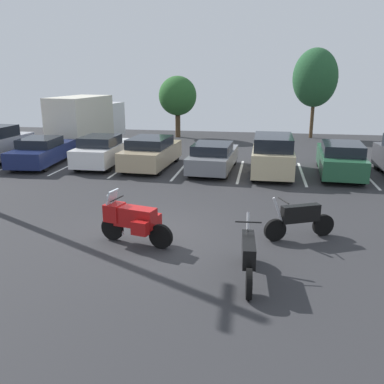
# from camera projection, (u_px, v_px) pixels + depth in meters

# --- Properties ---
(ground) EXTENTS (44.00, 44.00, 0.10)m
(ground) POSITION_uv_depth(u_px,v_px,m) (152.00, 236.00, 12.20)
(ground) COLOR #2D2D30
(motorcycle_touring) EXTENTS (2.16, 1.05, 1.46)m
(motorcycle_touring) POSITION_uv_depth(u_px,v_px,m) (132.00, 219.00, 11.38)
(motorcycle_touring) COLOR black
(motorcycle_touring) RESTS_ON ground
(motorcycle_second) EXTENTS (0.62, 2.35, 1.30)m
(motorcycle_second) POSITION_uv_depth(u_px,v_px,m) (248.00, 255.00, 9.43)
(motorcycle_second) COLOR black
(motorcycle_second) RESTS_ON ground
(motorcycle_third) EXTENTS (2.00, 1.02, 1.28)m
(motorcycle_third) POSITION_uv_depth(u_px,v_px,m) (300.00, 219.00, 11.76)
(motorcycle_third) COLOR black
(motorcycle_third) RESTS_ON ground
(parking_stripes) EXTENTS (25.85, 4.80, 0.01)m
(parking_stripes) POSITION_uv_depth(u_px,v_px,m) (153.00, 168.00, 20.58)
(parking_stripes) COLOR silver
(parking_stripes) RESTS_ON ground
(car_navy) EXTENTS (2.12, 4.66, 1.39)m
(car_navy) POSITION_uv_depth(u_px,v_px,m) (42.00, 151.00, 21.16)
(car_navy) COLOR navy
(car_navy) RESTS_ON ground
(car_white) EXTENTS (1.77, 4.34, 1.52)m
(car_white) POSITION_uv_depth(u_px,v_px,m) (103.00, 151.00, 20.97)
(car_white) COLOR white
(car_white) RESTS_ON ground
(car_tan) EXTENTS (2.17, 4.59, 1.51)m
(car_tan) POSITION_uv_depth(u_px,v_px,m) (151.00, 153.00, 20.51)
(car_tan) COLOR tan
(car_tan) RESTS_ON ground
(car_grey) EXTENTS (2.07, 4.54, 1.36)m
(car_grey) POSITION_uv_depth(u_px,v_px,m) (213.00, 157.00, 19.82)
(car_grey) COLOR slate
(car_grey) RESTS_ON ground
(car_champagne) EXTENTS (1.80, 4.42, 1.83)m
(car_champagne) POSITION_uv_depth(u_px,v_px,m) (273.00, 155.00, 19.07)
(car_champagne) COLOR #C1B289
(car_champagne) RESTS_ON ground
(car_green) EXTENTS (2.11, 4.92, 1.53)m
(car_green) POSITION_uv_depth(u_px,v_px,m) (340.00, 159.00, 18.98)
(car_green) COLOR #235638
(car_green) RESTS_ON ground
(box_truck) EXTENTS (3.09, 6.27, 3.10)m
(box_truck) POSITION_uv_depth(u_px,v_px,m) (86.00, 120.00, 26.54)
(box_truck) COLOR silver
(box_truck) RESTS_ON ground
(tree_left) EXTENTS (2.66, 2.66, 4.29)m
(tree_left) POSITION_uv_depth(u_px,v_px,m) (178.00, 96.00, 29.55)
(tree_left) COLOR #4C3823
(tree_left) RESTS_ON ground
(tree_center) EXTENTS (3.06, 3.06, 6.14)m
(tree_center) POSITION_uv_depth(u_px,v_px,m) (315.00, 78.00, 28.88)
(tree_center) COLOR #4C3823
(tree_center) RESTS_ON ground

